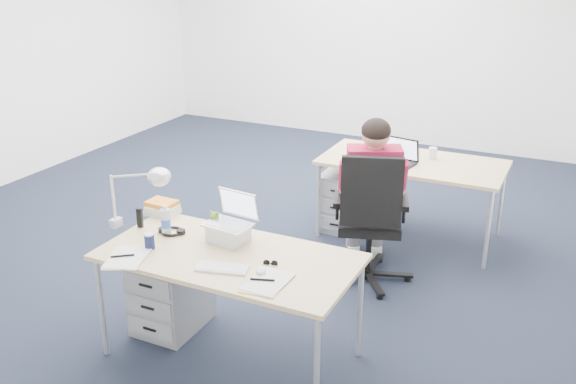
{
  "coord_description": "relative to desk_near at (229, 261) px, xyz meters",
  "views": [
    {
      "loc": [
        2.79,
        -4.79,
        2.52
      ],
      "look_at": [
        0.92,
        -0.89,
        0.85
      ],
      "focal_mm": 40.0,
      "sensor_mm": 36.0,
      "label": 1
    }
  ],
  "objects": [
    {
      "name": "far_cup",
      "position": [
        0.67,
        2.44,
        0.1
      ],
      "size": [
        0.09,
        0.09,
        0.1
      ],
      "primitive_type": "cylinder",
      "rotation": [
        0.0,
        0.0,
        -0.37
      ],
      "color": "white",
      "rests_on": "desk_far"
    },
    {
      "name": "water_bottle",
      "position": [
        -0.52,
        0.08,
        0.15
      ],
      "size": [
        0.08,
        0.08,
        0.2
      ],
      "primitive_type": "cylinder",
      "rotation": [
        0.0,
        0.0,
        0.37
      ],
      "color": "silver",
      "rests_on": "desk_near"
    },
    {
      "name": "far_papers",
      "position": [
        0.37,
        2.43,
        0.05
      ],
      "size": [
        0.26,
        0.36,
        0.01
      ],
      "primitive_type": "cube",
      "rotation": [
        0.0,
        0.0,
        -0.05
      ],
      "color": "white",
      "rests_on": "desk_far"
    },
    {
      "name": "drawer_pedestal_far",
      "position": [
        -0.07,
        2.25,
        -0.41
      ],
      "size": [
        0.4,
        0.5,
        0.55
      ],
      "primitive_type": "cube",
      "color": "gray",
      "rests_on": "ground"
    },
    {
      "name": "floor",
      "position": [
        -0.92,
        1.74,
        -0.68
      ],
      "size": [
        7.0,
        7.0,
        0.0
      ],
      "primitive_type": "plane",
      "color": "black",
      "rests_on": "ground"
    },
    {
      "name": "papers_right",
      "position": [
        0.37,
        -0.21,
        0.05
      ],
      "size": [
        0.22,
        0.31,
        0.01
      ],
      "primitive_type": "cube",
      "rotation": [
        0.0,
        0.0,
        0.03
      ],
      "color": "#FCDF91",
      "rests_on": "desk_near"
    },
    {
      "name": "headphones",
      "position": [
        -0.5,
        0.12,
        0.06
      ],
      "size": [
        0.22,
        0.18,
        0.03
      ],
      "primitive_type": null,
      "rotation": [
        0.0,
        0.0,
        0.22
      ],
      "color": "black",
      "rests_on": "desk_near"
    },
    {
      "name": "wireless_keyboard",
      "position": [
        0.06,
        -0.18,
        0.05
      ],
      "size": [
        0.33,
        0.2,
        0.02
      ],
      "primitive_type": "cube",
      "rotation": [
        0.0,
        0.0,
        0.24
      ],
      "color": "white",
      "rests_on": "desk_near"
    },
    {
      "name": "dark_laptop",
      "position": [
        0.42,
        2.15,
        0.16
      ],
      "size": [
        0.37,
        0.36,
        0.23
      ],
      "primitive_type": null,
      "rotation": [
        0.0,
        0.0,
        -0.18
      ],
      "color": "black",
      "rests_on": "desk_far"
    },
    {
      "name": "cordless_phone",
      "position": [
        -0.75,
        0.1,
        0.11
      ],
      "size": [
        0.04,
        0.03,
        0.14
      ],
      "primitive_type": "cube",
      "rotation": [
        0.0,
        0.0,
        0.16
      ],
      "color": "black",
      "rests_on": "desk_near"
    },
    {
      "name": "room",
      "position": [
        -0.92,
        1.74,
        1.03
      ],
      "size": [
        6.02,
        7.02,
        2.8
      ],
      "color": "white",
      "rests_on": "ground"
    },
    {
      "name": "papers_left",
      "position": [
        -0.54,
        -0.32,
        0.05
      ],
      "size": [
        0.3,
        0.36,
        0.01
      ],
      "primitive_type": "cube",
      "rotation": [
        0.0,
        0.0,
        0.34
      ],
      "color": "#FCDF91",
      "rests_on": "desk_near"
    },
    {
      "name": "book_stack",
      "position": [
        -0.75,
        0.35,
        0.1
      ],
      "size": [
        0.23,
        0.18,
        0.1
      ],
      "primitive_type": "cube",
      "rotation": [
        0.0,
        0.0,
        0.08
      ],
      "color": "silver",
      "rests_on": "desk_near"
    },
    {
      "name": "desk_far",
      "position": [
        0.53,
        2.3,
        0.0
      ],
      "size": [
        1.6,
        0.8,
        0.73
      ],
      "color": "tan",
      "rests_on": "ground"
    },
    {
      "name": "seated_person",
      "position": [
        0.41,
        1.5,
        -0.02
      ],
      "size": [
        0.61,
        0.79,
        1.32
      ],
      "rotation": [
        0.0,
        0.0,
        0.42
      ],
      "color": "#A01636",
      "rests_on": "ground"
    },
    {
      "name": "can_koozie",
      "position": [
        -0.49,
        -0.14,
        0.1
      ],
      "size": [
        0.08,
        0.08,
        0.1
      ],
      "primitive_type": "cylinder",
      "rotation": [
        0.0,
        0.0,
        -0.25
      ],
      "color": "#161E45",
      "rests_on": "desk_near"
    },
    {
      "name": "drawer_pedestal_near",
      "position": [
        -0.55,
        0.12,
        -0.41
      ],
      "size": [
        0.4,
        0.5,
        0.55
      ],
      "primitive_type": "cube",
      "color": "gray",
      "rests_on": "ground"
    },
    {
      "name": "silver_laptop",
      "position": [
        -0.1,
        0.17,
        0.2
      ],
      "size": [
        0.32,
        0.26,
        0.31
      ],
      "primitive_type": null,
      "rotation": [
        0.0,
        0.0,
        -0.11
      ],
      "color": "silver",
      "rests_on": "desk_near"
    },
    {
      "name": "sunglasses",
      "position": [
        0.29,
        -0.01,
        0.06
      ],
      "size": [
        0.1,
        0.06,
        0.02
      ],
      "primitive_type": null,
      "rotation": [
        0.0,
        0.0,
        0.26
      ],
      "color": "black",
      "rests_on": "desk_near"
    },
    {
      "name": "office_chair",
      "position": [
        0.47,
        1.33,
        -0.37
      ],
      "size": [
        0.88,
        0.88,
        1.11
      ],
      "rotation": [
        0.0,
        0.0,
        0.32
      ],
      "color": "black",
      "rests_on": "ground"
    },
    {
      "name": "computer_mouse",
      "position": [
        0.29,
        -0.12,
        0.06
      ],
      "size": [
        0.1,
        0.12,
        0.03
      ],
      "primitive_type": "ellipsoid",
      "rotation": [
        0.0,
        0.0,
        0.44
      ],
      "color": "white",
      "rests_on": "desk_near"
    },
    {
      "name": "desk_near",
      "position": [
        0.0,
        0.0,
        0.0
      ],
      "size": [
        1.6,
        0.8,
        0.73
      ],
      "color": "tan",
      "rests_on": "ground"
    },
    {
      "name": "bear_figurine",
      "position": [
        -0.23,
        0.22,
        0.13
      ],
      "size": [
        0.1,
        0.08,
        0.17
      ],
      "primitive_type": null,
      "rotation": [
        0.0,
        0.0,
        -0.12
      ],
      "color": "#3A761F",
      "rests_on": "desk_near"
    },
    {
      "name": "desk_lamp",
      "position": [
        -0.75,
        0.03,
        0.3
      ],
      "size": [
        0.47,
        0.27,
        0.5
      ],
      "primitive_type": null,
      "rotation": [
        0.0,
        0.0,
        0.26
      ],
      "color": "silver",
      "rests_on": "desk_near"
    }
  ]
}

